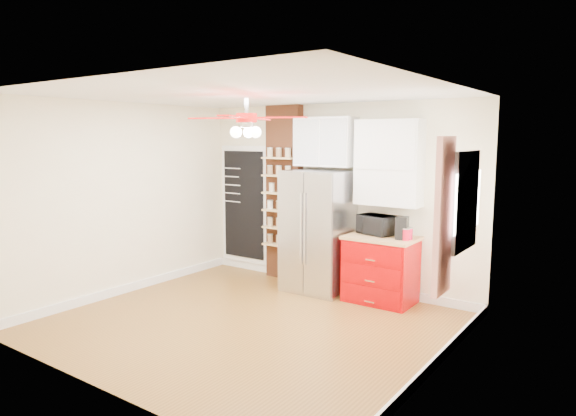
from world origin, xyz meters
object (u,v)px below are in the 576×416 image
Objects in this scene: coffee_maker at (402,228)px; ceiling_fan at (247,119)px; pantry_jar_oats at (272,188)px; red_cabinet at (381,269)px; canister_left at (406,235)px; toaster_oven at (377,225)px; fridge at (318,231)px.

ceiling_fan is at bearing -137.78° from coffee_maker.
coffee_maker is 2.26× the size of pantry_jar_oats.
red_cabinet is 6.52× the size of canister_left.
pantry_jar_oats is at bearing -166.77° from toaster_oven.
red_cabinet is at bearing 61.29° from ceiling_fan.
toaster_oven reaches higher than red_cabinet.
fridge is at bearing 169.73° from coffee_maker.
pantry_jar_oats is at bearing 119.02° from ceiling_fan.
fridge is 1.10m from pantry_jar_oats.
ceiling_fan is at bearing -118.71° from red_cabinet.
pantry_jar_oats is at bearing 165.51° from coffee_maker.
red_cabinet is 7.18× the size of pantry_jar_oats.
red_cabinet is (0.97, 0.05, -0.42)m from fridge.
canister_left is (1.34, -0.01, 0.10)m from fridge.
fridge reaches higher than pantry_jar_oats.
coffee_maker is (0.29, -0.02, 0.60)m from red_cabinet.
red_cabinet is at bearing -2.74° from pantry_jar_oats.
toaster_oven is (-0.12, 0.10, 0.58)m from red_cabinet.
pantry_jar_oats is at bearing 171.40° from fridge.
canister_left is (0.37, -0.06, 0.52)m from red_cabinet.
fridge is 1.34m from canister_left.
red_cabinet is 3.18× the size of coffee_maker.
fridge is 1.25× the size of ceiling_fan.
fridge is 3.63× the size of toaster_oven.
toaster_oven is (0.85, 0.15, 0.16)m from fridge.
toaster_oven reaches higher than canister_left.
ceiling_fan is 10.70× the size of pantry_jar_oats.
red_cabinet is at bearing 2.95° from fridge.
ceiling_fan is 2.53m from canister_left.
fridge is at bearing 179.41° from canister_left.
ceiling_fan is (-0.92, -1.68, 1.97)m from red_cabinet.
coffee_maker is (1.21, 1.66, -1.38)m from ceiling_fan.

